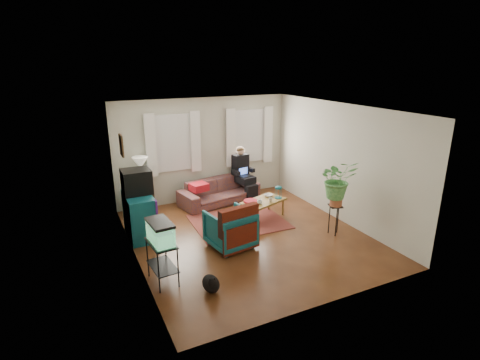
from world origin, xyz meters
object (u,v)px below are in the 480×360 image
aquarium_stand (162,262)px  armchair (230,227)px  sofa (219,187)px  coffee_table (263,209)px  dresser (139,215)px  side_table (143,197)px  plant_stand (334,220)px

aquarium_stand → armchair: armchair is taller
sofa → aquarium_stand: (-2.21, -2.93, -0.05)m
sofa → coffee_table: 1.45m
sofa → coffee_table: bearing=-79.5°
dresser → armchair: dresser is taller
sofa → side_table: (-1.86, 0.23, -0.05)m
armchair → plant_stand: armchair is taller
dresser → aquarium_stand: size_ratio=1.43×
coffee_table → plant_stand: 1.66m
armchair → coffee_table: bearing=-152.3°
armchair → coffee_table: size_ratio=0.79×
dresser → coffee_table: size_ratio=0.98×
aquarium_stand → plant_stand: 3.65m
side_table → coffee_table: side_table is taller
sofa → coffee_table: (0.53, -1.34, -0.19)m
side_table → dresser: (-0.34, -1.30, 0.10)m
armchair → side_table: bearing=-74.7°
side_table → sofa: bearing=-7.0°
side_table → aquarium_stand: size_ratio=1.00×
sofa → plant_stand: sofa is taller
dresser → aquarium_stand: 1.85m
dresser → aquarium_stand: bearing=-90.6°
sofa → dresser: size_ratio=2.03×
aquarium_stand → plant_stand: aquarium_stand is taller
side_table → aquarium_stand: bearing=-96.3°
dresser → plant_stand: size_ratio=1.59×
side_table → coffee_table: size_ratio=0.69×
aquarium_stand → coffee_table: bearing=25.1°
aquarium_stand → plant_stand: bearing=-1.7°
plant_stand → side_table: bearing=138.2°
sofa → side_table: bearing=162.0°
coffee_table → side_table: bearing=127.5°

